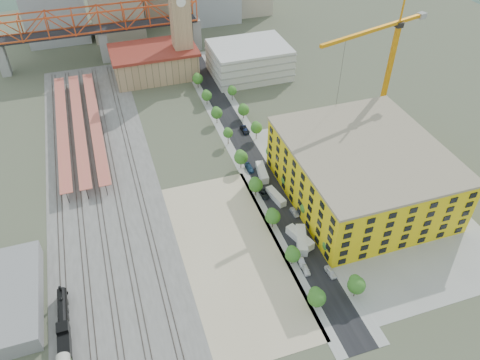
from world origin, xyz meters
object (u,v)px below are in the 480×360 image
object	(u,v)px
construction_building	(362,172)
site_trailer_b	(300,238)
car_0	(306,269)
clock_tower	(180,12)
site_trailer_a	(301,240)
site_trailer_d	(262,172)
locomotive	(63,320)
tower_crane	(386,58)
site_trailer_c	(276,197)

from	to	relation	value
construction_building	site_trailer_b	world-z (taller)	construction_building
car_0	clock_tower	bearing A→B (deg)	96.86
clock_tower	site_trailer_b	bearing A→B (deg)	-85.94
construction_building	site_trailer_b	xyz separation A→B (m)	(-26.00, -12.79, -8.08)
site_trailer_a	site_trailer_d	bearing A→B (deg)	109.05
site_trailer_a	site_trailer_b	bearing A→B (deg)	109.05
locomotive	site_trailer_b	world-z (taller)	locomotive
clock_tower	locomotive	bearing A→B (deg)	-115.71
locomotive	car_0	world-z (taller)	locomotive
site_trailer_b	car_0	xyz separation A→B (m)	(-3.00, -10.82, -0.61)
tower_crane	site_trailer_c	distance (m)	61.44
tower_crane	locomotive	bearing A→B (deg)	-156.13
site_trailer_a	car_0	distance (m)	10.22
locomotive	site_trailer_d	bearing A→B (deg)	30.77
site_trailer_a	site_trailer_b	xyz separation A→B (m)	(0.00, 1.07, -0.09)
site_trailer_d	car_0	distance (m)	42.56
site_trailer_d	clock_tower	bearing A→B (deg)	103.16
site_trailer_b	site_trailer_d	xyz separation A→B (m)	(0.00, 31.63, 0.01)
tower_crane	site_trailer_b	size ratio (longest dim) A/B	5.13
tower_crane	site_trailer_d	distance (m)	57.59
site_trailer_c	site_trailer_d	distance (m)	12.75
clock_tower	construction_building	bearing A→B (deg)	-71.22
clock_tower	tower_crane	bearing A→B (deg)	-51.18
clock_tower	construction_building	size ratio (longest dim) A/B	1.03
construction_building	tower_crane	size ratio (longest dim) A/B	1.02
site_trailer_a	site_trailer_d	distance (m)	32.71
locomotive	site_trailer_a	size ratio (longest dim) A/B	2.05
locomotive	tower_crane	size ratio (longest dim) A/B	0.43
construction_building	tower_crane	distance (m)	43.07
site_trailer_b	site_trailer_c	xyz separation A→B (m)	(0.00, 18.89, -0.13)
clock_tower	site_trailer_c	distance (m)	98.17
construction_building	locomotive	distance (m)	94.54
site_trailer_a	tower_crane	bearing A→B (deg)	61.40
site_trailer_c	site_trailer_d	size ratio (longest dim) A/B	0.90
clock_tower	tower_crane	world-z (taller)	clock_tower
site_trailer_c	car_0	world-z (taller)	site_trailer_c
locomotive	site_trailer_d	distance (m)	76.81
site_trailer_a	site_trailer_c	distance (m)	19.96
clock_tower	site_trailer_c	bearing A→B (deg)	-85.13
tower_crane	car_0	distance (m)	80.06
site_trailer_d	car_0	bearing A→B (deg)	-86.52
locomotive	clock_tower	bearing A→B (deg)	64.29
tower_crane	site_trailer_d	xyz separation A→B (m)	(-48.23, -11.26, -29.39)
construction_building	site_trailer_c	world-z (taller)	construction_building
car_0	construction_building	bearing A→B (deg)	43.69
tower_crane	site_trailer_b	distance (m)	70.92
tower_crane	site_trailer_c	bearing A→B (deg)	-153.54
site_trailer_a	site_trailer_c	world-z (taller)	site_trailer_a
site_trailer_a	construction_building	bearing A→B (deg)	47.11
clock_tower	site_trailer_b	size ratio (longest dim) A/B	5.36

